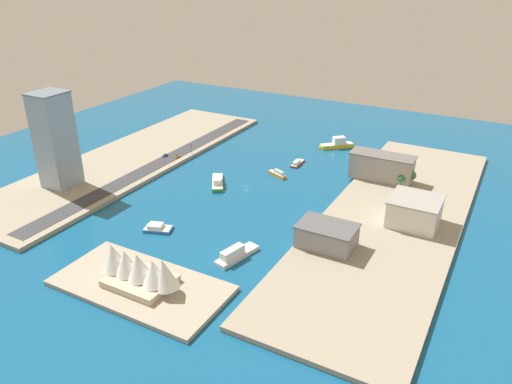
% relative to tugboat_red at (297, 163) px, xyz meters
% --- Properties ---
extents(ground_plane, '(440.00, 440.00, 0.00)m').
position_rel_tugboat_red_xyz_m(ground_plane, '(13.42, 48.15, -1.25)').
color(ground_plane, '#145684').
extents(quay_west, '(70.00, 240.00, 2.40)m').
position_rel_tugboat_red_xyz_m(quay_west, '(-78.84, 48.15, -0.05)').
color(quay_west, '#9E937F').
rests_on(quay_west, ground_plane).
extents(quay_east, '(70.00, 240.00, 2.40)m').
position_rel_tugboat_red_xyz_m(quay_east, '(105.68, 48.15, -0.05)').
color(quay_east, '#9E937F').
rests_on(quay_east, ground_plane).
extents(peninsula_point, '(76.77, 38.03, 2.00)m').
position_rel_tugboat_red_xyz_m(peninsula_point, '(1.06, 161.04, -0.25)').
color(peninsula_point, '#A89E89').
rests_on(peninsula_point, ground_plane).
extents(road_strip, '(12.59, 228.00, 0.15)m').
position_rel_tugboat_red_xyz_m(road_strip, '(81.57, 48.15, 1.23)').
color(road_strip, '#38383D').
rests_on(road_strip, quay_east).
extents(tugboat_red, '(5.13, 16.63, 3.44)m').
position_rel_tugboat_red_xyz_m(tugboat_red, '(0.00, 0.00, 0.00)').
color(tugboat_red, red).
rests_on(tugboat_red, ground_plane).
extents(catamaran_blue, '(16.06, 12.04, 3.62)m').
position_rel_tugboat_red_xyz_m(catamaran_blue, '(26.49, 118.46, 0.15)').
color(catamaran_blue, blue).
rests_on(catamaran_blue, ground_plane).
extents(ferry_green_doubledeck, '(19.44, 25.23, 5.60)m').
position_rel_tugboat_red_xyz_m(ferry_green_doubledeck, '(30.41, 54.40, 0.74)').
color(ferry_green_doubledeck, '#2D8C4C').
rests_on(ferry_green_doubledeck, ground_plane).
extents(ferry_white_commuter, '(12.16, 26.13, 6.25)m').
position_rel_tugboat_red_xyz_m(ferry_white_commuter, '(-23.07, 121.52, 1.00)').
color(ferry_white_commuter, silver).
rests_on(ferry_white_commuter, ground_plane).
extents(ferry_yellow_fast, '(23.13, 21.74, 8.27)m').
position_rel_tugboat_red_xyz_m(ferry_yellow_fast, '(-11.99, -45.61, 1.63)').
color(ferry_yellow_fast, yellow).
rests_on(ferry_yellow_fast, ground_plane).
extents(water_taxi_orange, '(15.86, 8.97, 4.39)m').
position_rel_tugboat_red_xyz_m(water_taxi_orange, '(3.36, 24.27, 0.35)').
color(water_taxi_orange, orange).
rests_on(water_taxi_orange, ground_plane).
extents(hotel_broad_white, '(25.75, 25.25, 14.62)m').
position_rel_tugboat_red_xyz_m(hotel_broad_white, '(-89.89, 50.97, 8.50)').
color(hotel_broad_white, silver).
rests_on(hotel_broad_white, quay_west).
extents(warehouse_low_gray, '(27.94, 18.95, 11.39)m').
position_rel_tugboat_red_xyz_m(warehouse_low_gray, '(-57.93, 94.04, 6.88)').
color(warehouse_low_gray, gray).
rests_on(warehouse_low_gray, quay_west).
extents(carpark_squat_concrete, '(39.71, 15.09, 16.70)m').
position_rel_tugboat_red_xyz_m(carpark_squat_concrete, '(-58.53, 2.12, 9.54)').
color(carpark_squat_concrete, gray).
rests_on(carpark_squat_concrete, quay_west).
extents(tower_tall_glass, '(18.34, 19.77, 57.76)m').
position_rel_tugboat_red_xyz_m(tower_tall_glass, '(111.37, 104.69, 30.07)').
color(tower_tall_glass, '#8C9EB2').
rests_on(tower_tall_glass, quay_east).
extents(hatchback_blue, '(2.05, 4.72, 1.59)m').
position_rel_tugboat_red_xyz_m(hatchback_blue, '(85.92, 36.48, 2.08)').
color(hatchback_blue, black).
rests_on(hatchback_blue, road_strip).
extents(taxi_yellow_cab, '(1.94, 4.58, 1.53)m').
position_rel_tugboat_red_xyz_m(taxi_yellow_cab, '(77.10, 33.76, 2.05)').
color(taxi_yellow_cab, black).
rests_on(taxi_yellow_cab, road_strip).
extents(traffic_light_waterfront, '(0.36, 0.36, 6.50)m').
position_rel_tugboat_red_xyz_m(traffic_light_waterfront, '(73.74, 21.90, 5.50)').
color(traffic_light_waterfront, black).
rests_on(traffic_light_waterfront, quay_east).
extents(opera_landmark, '(40.81, 20.73, 17.24)m').
position_rel_tugboat_red_xyz_m(opera_landmark, '(1.11, 161.04, 8.27)').
color(opera_landmark, '#BCAD93').
rests_on(opera_landmark, peninsula_point).
extents(park_tree_cluster, '(9.43, 13.37, 8.72)m').
position_rel_tugboat_red_xyz_m(park_tree_cluster, '(-75.64, 4.09, 7.12)').
color(park_tree_cluster, brown).
rests_on(park_tree_cluster, quay_west).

